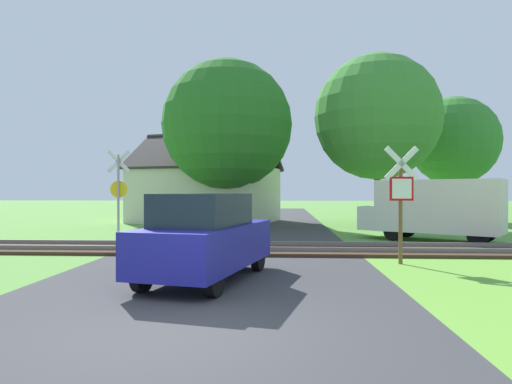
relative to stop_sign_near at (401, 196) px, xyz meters
name	(u,v)px	position (x,y,z in m)	size (l,w,h in m)	color
ground_plane	(173,338)	(-4.33, -5.97, -1.71)	(160.00, 160.00, 0.00)	#5B933D
road_asphalt	(201,299)	(-4.33, -3.97, -1.71)	(7.17, 80.00, 0.01)	#38383A
rail_track	(238,249)	(-4.33, 2.28, -1.65)	(60.00, 2.60, 0.22)	#422D1E
stop_sign_near	(401,196)	(0.00, 0.00, 0.00)	(0.88, 0.17, 2.96)	brown
crossing_sign_far	(118,188)	(-9.13, 5.23, 0.23)	(0.87, 0.17, 3.39)	#9E9EA5
house	(206,192)	(-7.49, 15.27, 0.06)	(9.25, 8.07, 5.32)	beige
tree_right	(377,117)	(1.92, 12.24, 3.93)	(6.46, 6.46, 8.88)	#513823
tree_center	(227,125)	(-5.84, 12.06, 3.58)	(6.76, 6.76, 8.67)	#513823
tree_far	(454,141)	(7.44, 16.75, 3.15)	(5.34, 5.34, 7.54)	#513823
mail_truck	(434,207)	(2.60, 5.46, -0.47)	(5.12, 4.20, 2.24)	silver
parked_car	(206,237)	(-4.52, -2.36, -0.82)	(2.51, 4.27, 1.78)	navy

